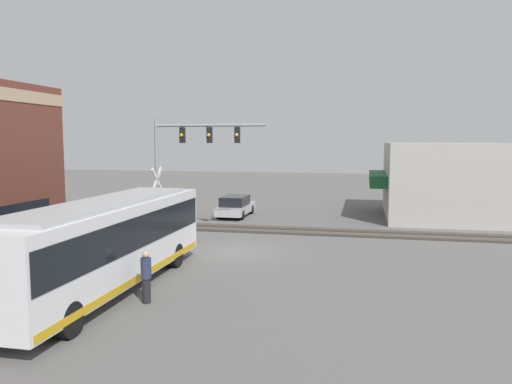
{
  "coord_description": "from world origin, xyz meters",
  "views": [
    {
      "loc": [
        -22.8,
        -6.0,
        5.27
      ],
      "look_at": [
        4.75,
        0.02,
        2.39
      ],
      "focal_mm": 35.0,
      "sensor_mm": 36.0,
      "label": 1
    }
  ],
  "objects_px": {
    "city_bus": "(106,242)",
    "pedestrian_near_bus": "(146,277)",
    "crossing_signal": "(157,194)",
    "parked_car_silver": "(235,207)"
  },
  "relations": [
    {
      "from": "city_bus",
      "to": "pedestrian_near_bus",
      "type": "distance_m",
      "value": 2.31
    },
    {
      "from": "pedestrian_near_bus",
      "to": "city_bus",
      "type": "bearing_deg",
      "value": 64.26
    },
    {
      "from": "parked_car_silver",
      "to": "crossing_signal",
      "type": "bearing_deg",
      "value": 159.61
    },
    {
      "from": "city_bus",
      "to": "parked_car_silver",
      "type": "distance_m",
      "value": 17.93
    },
    {
      "from": "pedestrian_near_bus",
      "to": "crossing_signal",
      "type": "bearing_deg",
      "value": 21.72
    },
    {
      "from": "city_bus",
      "to": "parked_car_silver",
      "type": "relative_size",
      "value": 2.54
    },
    {
      "from": "crossing_signal",
      "to": "parked_car_silver",
      "type": "distance_m",
      "value": 7.9
    },
    {
      "from": "crossing_signal",
      "to": "pedestrian_near_bus",
      "type": "relative_size",
      "value": 2.21
    },
    {
      "from": "city_bus",
      "to": "pedestrian_near_bus",
      "type": "relative_size",
      "value": 6.81
    },
    {
      "from": "city_bus",
      "to": "crossing_signal",
      "type": "bearing_deg",
      "value": 14.2
    }
  ]
}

